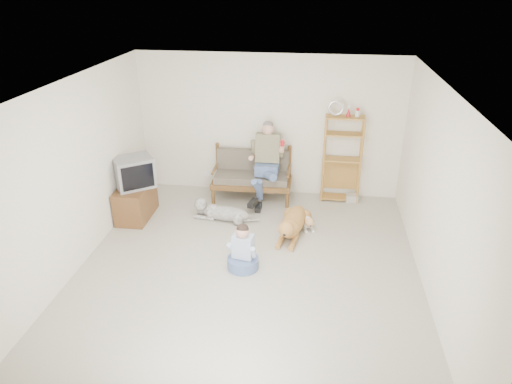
# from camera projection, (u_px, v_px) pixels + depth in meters

# --- Properties ---
(floor) EXTENTS (5.50, 5.50, 0.00)m
(floor) POSITION_uv_depth(u_px,v_px,m) (248.00, 269.00, 6.77)
(floor) COLOR beige
(floor) RESTS_ON ground
(ceiling) EXTENTS (5.50, 5.50, 0.00)m
(ceiling) POSITION_uv_depth(u_px,v_px,m) (246.00, 87.00, 5.60)
(ceiling) COLOR silver
(ceiling) RESTS_ON ground
(wall_back) EXTENTS (5.00, 0.00, 5.00)m
(wall_back) POSITION_uv_depth(u_px,v_px,m) (269.00, 126.00, 8.64)
(wall_back) COLOR silver
(wall_back) RESTS_ON ground
(wall_front) EXTENTS (5.00, 0.00, 5.00)m
(wall_front) POSITION_uv_depth(u_px,v_px,m) (196.00, 327.00, 3.73)
(wall_front) COLOR silver
(wall_front) RESTS_ON ground
(wall_left) EXTENTS (0.00, 5.50, 5.50)m
(wall_left) POSITION_uv_depth(u_px,v_px,m) (74.00, 177.00, 6.49)
(wall_left) COLOR silver
(wall_left) RESTS_ON ground
(wall_right) EXTENTS (0.00, 5.50, 5.50)m
(wall_right) POSITION_uv_depth(u_px,v_px,m) (438.00, 198.00, 5.88)
(wall_right) COLOR silver
(wall_right) RESTS_ON ground
(loveseat) EXTENTS (1.52, 0.75, 0.95)m
(loveseat) POSITION_uv_depth(u_px,v_px,m) (252.00, 174.00, 8.75)
(loveseat) COLOR brown
(loveseat) RESTS_ON ground
(man) EXTENTS (0.59, 0.84, 1.37)m
(man) POSITION_uv_depth(u_px,v_px,m) (265.00, 169.00, 8.41)
(man) COLOR #54699B
(man) RESTS_ON loveseat
(etagere) EXTENTS (0.73, 0.32, 1.95)m
(etagere) POSITION_uv_depth(u_px,v_px,m) (342.00, 158.00, 8.51)
(etagere) COLOR #B58938
(etagere) RESTS_ON ground
(book_stack) EXTENTS (0.23, 0.17, 0.14)m
(book_stack) POSITION_uv_depth(u_px,v_px,m) (352.00, 198.00, 8.76)
(book_stack) COLOR beige
(book_stack) RESTS_ON ground
(tv_stand) EXTENTS (0.51, 0.90, 0.60)m
(tv_stand) POSITION_uv_depth(u_px,v_px,m) (136.00, 202.00, 8.11)
(tv_stand) COLOR brown
(tv_stand) RESTS_ON ground
(crt_tv) EXTENTS (0.81, 0.79, 0.53)m
(crt_tv) POSITION_uv_depth(u_px,v_px,m) (134.00, 172.00, 7.88)
(crt_tv) COLOR slate
(crt_tv) RESTS_ON tv_stand
(wall_outlet) EXTENTS (0.12, 0.02, 0.08)m
(wall_outlet) POSITION_uv_depth(u_px,v_px,m) (207.00, 174.00, 9.24)
(wall_outlet) COLOR white
(wall_outlet) RESTS_ON ground
(golden_retriever) EXTENTS (0.53, 1.49, 0.45)m
(golden_retriever) POSITION_uv_depth(u_px,v_px,m) (292.00, 223.00, 7.64)
(golden_retriever) COLOR #AC843C
(golden_retriever) RESTS_ON ground
(shaggy_dog) EXTENTS (1.25, 0.39, 0.37)m
(shaggy_dog) POSITION_uv_depth(u_px,v_px,m) (220.00, 212.00, 8.09)
(shaggy_dog) COLOR white
(shaggy_dog) RESTS_ON ground
(terrier) EXTENTS (0.31, 0.67, 0.26)m
(terrier) POSITION_uv_depth(u_px,v_px,m) (307.00, 221.00, 7.86)
(terrier) COLOR white
(terrier) RESTS_ON ground
(child) EXTENTS (0.47, 0.47, 0.74)m
(child) POSITION_uv_depth(u_px,v_px,m) (243.00, 252.00, 6.70)
(child) COLOR #54699B
(child) RESTS_ON ground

